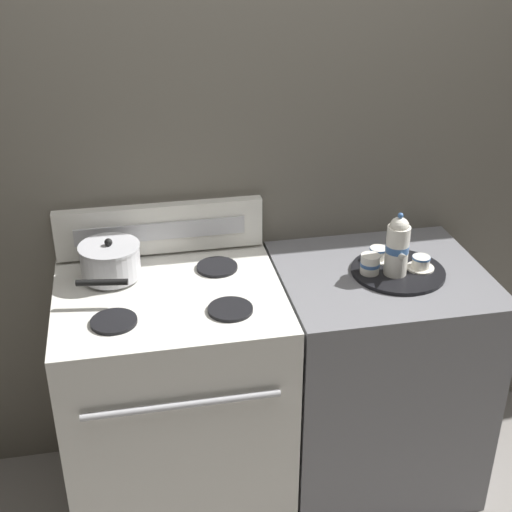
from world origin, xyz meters
TOP-DOWN VIEW (x-y plane):
  - ground_plane at (0.00, 0.00)m, footprint 6.00×6.00m
  - wall_back at (0.00, 0.36)m, footprint 6.00×0.05m
  - stove at (-0.38, -0.00)m, footprint 0.79×0.69m
  - control_panel at (-0.38, 0.31)m, footprint 0.77×0.05m
  - side_counter at (0.40, 0.00)m, footprint 0.75×0.66m
  - saucepan at (-0.57, 0.15)m, footprint 0.22×0.32m
  - serving_tray at (0.45, -0.01)m, footprint 0.34×0.34m
  - teapot at (0.43, -0.04)m, footprint 0.08×0.13m
  - teacup_left at (0.40, 0.08)m, footprint 0.10×0.10m
  - teacup_right at (0.53, -0.02)m, footprint 0.10×0.10m
  - creamer_jug at (0.34, -0.01)m, footprint 0.07×0.07m

SIDE VIEW (x-z plane):
  - ground_plane at x=0.00m, z-range 0.00..0.00m
  - side_counter at x=0.40m, z-range 0.00..0.93m
  - stove at x=-0.38m, z-range 0.00..0.93m
  - serving_tray at x=0.45m, z-range 0.93..0.94m
  - teacup_left at x=0.40m, z-range 0.94..0.99m
  - teacup_right at x=0.53m, z-range 0.94..0.99m
  - creamer_jug at x=0.34m, z-range 0.94..1.01m
  - saucepan at x=-0.57m, z-range 0.93..1.07m
  - control_panel at x=-0.38m, z-range 0.94..1.13m
  - teapot at x=0.43m, z-range 0.93..1.17m
  - wall_back at x=0.00m, z-range 0.00..2.20m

